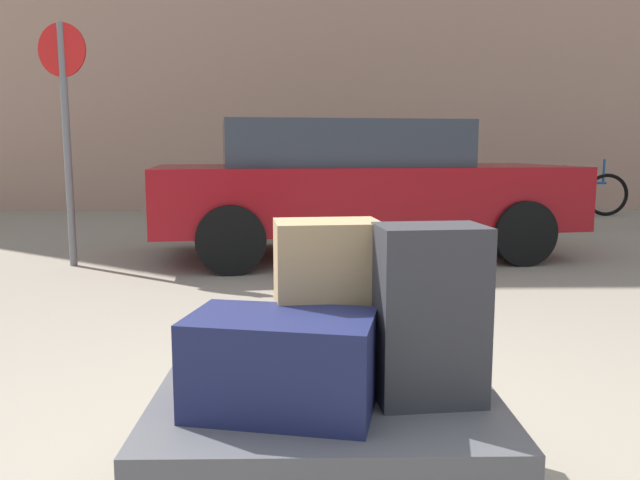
# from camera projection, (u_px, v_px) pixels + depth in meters

# --- Properties ---
(luggage_cart) EXTENTS (1.13, 0.74, 0.34)m
(luggage_cart) POSITION_uv_depth(u_px,v_px,m) (327.00, 424.00, 2.03)
(luggage_cart) COLOR #4C4C51
(luggage_cart) RESTS_ON ground_plane
(duffel_bag_navy_front_left) EXTENTS (0.62, 0.44, 0.30)m
(duffel_bag_navy_front_left) POSITION_uv_depth(u_px,v_px,m) (281.00, 363.00, 1.94)
(duffel_bag_navy_front_left) COLOR #191E47
(duffel_bag_navy_front_left) RESTS_ON luggage_cart
(suitcase_tan_center) EXTENTS (0.38, 0.28, 0.56)m
(suitcase_tan_center) POSITION_uv_depth(u_px,v_px,m) (327.00, 302.00, 2.18)
(suitcase_tan_center) COLOR #9E7F56
(suitcase_tan_center) RESTS_ON luggage_cart
(suitcase_charcoal_front_right) EXTENTS (0.36, 0.27, 0.57)m
(suitcase_charcoal_front_right) POSITION_uv_depth(u_px,v_px,m) (429.00, 314.00, 2.01)
(suitcase_charcoal_front_right) COLOR #2D2D33
(suitcase_charcoal_front_right) RESTS_ON luggage_cart
(parked_car) EXTENTS (4.51, 2.39, 1.42)m
(parked_car) POSITION_uv_depth(u_px,v_px,m) (357.00, 185.00, 6.76)
(parked_car) COLOR maroon
(parked_car) RESTS_ON ground_plane
(bicycle_leaning) EXTENTS (1.76, 0.18, 0.96)m
(bicycle_leaning) POSITION_uv_depth(u_px,v_px,m) (576.00, 194.00, 10.80)
(bicycle_leaning) COLOR black
(bicycle_leaning) RESTS_ON ground_plane
(bollard_kerb_near) EXTENTS (0.21, 0.21, 0.64)m
(bollard_kerb_near) POSITION_uv_depth(u_px,v_px,m) (484.00, 207.00, 8.93)
(bollard_kerb_near) COLOR #72665B
(bollard_kerb_near) RESTS_ON ground_plane
(bollard_kerb_mid) EXTENTS (0.21, 0.21, 0.64)m
(bollard_kerb_mid) POSITION_uv_depth(u_px,v_px,m) (577.00, 207.00, 8.96)
(bollard_kerb_mid) COLOR #72665B
(bollard_kerb_mid) RESTS_ON ground_plane
(no_parking_sign) EXTENTS (0.49, 0.14, 2.31)m
(no_parking_sign) POSITION_uv_depth(u_px,v_px,m) (66.00, 118.00, 6.04)
(no_parking_sign) COLOR slate
(no_parking_sign) RESTS_ON ground_plane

